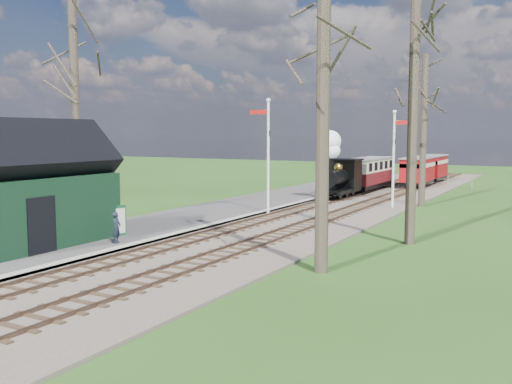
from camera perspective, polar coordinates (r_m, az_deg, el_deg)
ground at (r=17.58m, az=-22.08°, el=-9.09°), size 140.00×140.00×0.00m
distant_hills at (r=78.63m, az=19.60°, el=-9.59°), size 114.40×48.00×22.02m
ballast_bed at (r=34.99m, az=8.74°, el=-1.29°), size 8.00×60.00×0.10m
track_near at (r=35.45m, az=6.77°, el=-1.09°), size 1.60×60.00×0.15m
track_far at (r=34.55m, az=10.76°, el=-1.33°), size 1.60×60.00×0.15m
platform at (r=30.09m, az=-5.29°, el=-2.33°), size 5.00×44.00×0.20m
coping_strip at (r=28.86m, az=-1.52°, el=-2.65°), size 0.40×44.00×0.21m
station_shed at (r=22.97m, az=-21.28°, el=0.15°), size 3.25×6.30×4.78m
semaphore_near at (r=30.08m, az=1.12°, el=4.43°), size 1.22×0.24×6.22m
semaphore_far at (r=33.78m, az=13.73°, el=3.97°), size 1.22×0.24×5.72m
bare_trees at (r=23.90m, az=-1.08°, el=7.83°), size 15.51×22.39×12.00m
fence_line at (r=48.50m, az=13.41°, el=1.22°), size 12.60×0.08×1.00m
locomotive at (r=37.72m, az=8.31°, el=2.24°), size 1.75×4.07×4.36m
coach at (r=43.46m, az=11.16°, el=1.97°), size 2.04×6.98×2.14m
red_carriage_a at (r=47.04m, az=15.85°, el=2.02°), size 1.86×4.61×1.96m
red_carriage_b at (r=52.40m, az=17.24°, el=2.36°), size 1.86×4.61×1.96m
sign_board at (r=23.99m, az=-13.78°, el=-2.84°), size 0.35×0.85×1.26m
bench at (r=23.48m, az=-16.77°, el=-3.70°), size 0.88×1.52×0.84m
person at (r=22.48m, az=-13.76°, el=-3.50°), size 0.40×0.50×1.20m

